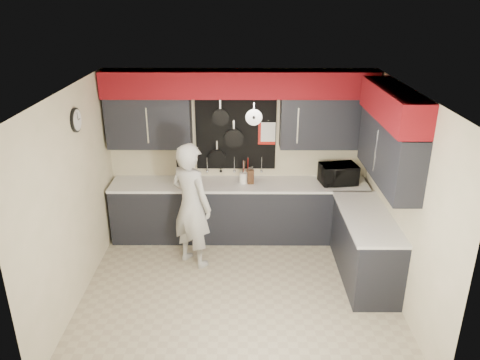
{
  "coord_description": "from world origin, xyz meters",
  "views": [
    {
      "loc": [
        0.04,
        -5.12,
        3.65
      ],
      "look_at": [
        0.02,
        0.5,
        1.36
      ],
      "focal_mm": 35.0,
      "sensor_mm": 36.0,
      "label": 1
    }
  ],
  "objects_px": {
    "microwave": "(338,174)",
    "knife_block": "(251,177)",
    "utensil_crock": "(243,178)",
    "coffee_maker": "(184,172)",
    "person": "(191,206)"
  },
  "relations": [
    {
      "from": "knife_block",
      "to": "coffee_maker",
      "type": "distance_m",
      "value": 1.0
    },
    {
      "from": "microwave",
      "to": "utensil_crock",
      "type": "bearing_deg",
      "value": 170.38
    },
    {
      "from": "microwave",
      "to": "knife_block",
      "type": "relative_size",
      "value": 2.52
    },
    {
      "from": "utensil_crock",
      "to": "knife_block",
      "type": "bearing_deg",
      "value": -9.9
    },
    {
      "from": "coffee_maker",
      "to": "person",
      "type": "distance_m",
      "value": 0.77
    },
    {
      "from": "utensil_crock",
      "to": "person",
      "type": "height_order",
      "value": "person"
    },
    {
      "from": "microwave",
      "to": "person",
      "type": "bearing_deg",
      "value": -169.72
    },
    {
      "from": "coffee_maker",
      "to": "person",
      "type": "relative_size",
      "value": 0.2
    },
    {
      "from": "utensil_crock",
      "to": "coffee_maker",
      "type": "distance_m",
      "value": 0.9
    },
    {
      "from": "knife_block",
      "to": "utensil_crock",
      "type": "relative_size",
      "value": 1.33
    },
    {
      "from": "knife_block",
      "to": "person",
      "type": "bearing_deg",
      "value": -141.87
    },
    {
      "from": "microwave",
      "to": "coffee_maker",
      "type": "distance_m",
      "value": 2.32
    },
    {
      "from": "microwave",
      "to": "utensil_crock",
      "type": "xyz_separation_m",
      "value": [
        -1.43,
        0.01,
        -0.07
      ]
    },
    {
      "from": "utensil_crock",
      "to": "microwave",
      "type": "bearing_deg",
      "value": -0.35
    },
    {
      "from": "microwave",
      "to": "knife_block",
      "type": "height_order",
      "value": "microwave"
    }
  ]
}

